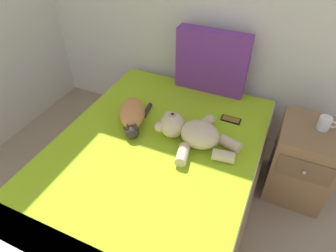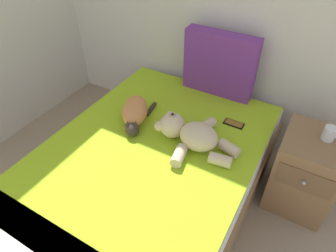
{
  "view_description": "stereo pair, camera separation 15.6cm",
  "coord_description": "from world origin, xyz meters",
  "px_view_note": "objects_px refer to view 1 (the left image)",
  "views": [
    {
      "loc": [
        2.23,
        1.9,
        1.9
      ],
      "look_at": [
        1.6,
        3.32,
        0.59
      ],
      "focal_mm": 31.28,
      "sensor_mm": 36.0,
      "label": 1
    },
    {
      "loc": [
        2.37,
        1.97,
        1.9
      ],
      "look_at": [
        1.6,
        3.32,
        0.59
      ],
      "focal_mm": 31.28,
      "sensor_mm": 36.0,
      "label": 2
    }
  ],
  "objects_px": {
    "cell_phone": "(231,119)",
    "mug": "(325,123)",
    "teddy_bear": "(192,133)",
    "patterned_cushion": "(212,62)",
    "nightstand": "(302,161)",
    "bed": "(150,179)",
    "cat": "(132,115)"
  },
  "relations": [
    {
      "from": "cat",
      "to": "mug",
      "type": "bearing_deg",
      "value": 15.42
    },
    {
      "from": "patterned_cushion",
      "to": "nightstand",
      "type": "height_order",
      "value": "patterned_cushion"
    },
    {
      "from": "nightstand",
      "to": "cat",
      "type": "bearing_deg",
      "value": -165.81
    },
    {
      "from": "patterned_cushion",
      "to": "teddy_bear",
      "type": "xyz_separation_m",
      "value": [
        0.1,
        -0.69,
        -0.18
      ]
    },
    {
      "from": "bed",
      "to": "mug",
      "type": "relative_size",
      "value": 16.85
    },
    {
      "from": "patterned_cushion",
      "to": "teddy_bear",
      "type": "bearing_deg",
      "value": -82.16
    },
    {
      "from": "bed",
      "to": "patterned_cushion",
      "type": "distance_m",
      "value": 1.07
    },
    {
      "from": "cell_phone",
      "to": "mug",
      "type": "xyz_separation_m",
      "value": [
        0.61,
        0.03,
        0.15
      ]
    },
    {
      "from": "bed",
      "to": "nightstand",
      "type": "xyz_separation_m",
      "value": [
        0.97,
        0.57,
        0.06
      ]
    },
    {
      "from": "patterned_cushion",
      "to": "cell_phone",
      "type": "distance_m",
      "value": 0.52
    },
    {
      "from": "cat",
      "to": "cell_phone",
      "type": "xyz_separation_m",
      "value": [
        0.67,
        0.33,
        -0.07
      ]
    },
    {
      "from": "mug",
      "to": "teddy_bear",
      "type": "bearing_deg",
      "value": -155.07
    },
    {
      "from": "cell_phone",
      "to": "mug",
      "type": "height_order",
      "value": "mug"
    },
    {
      "from": "cell_phone",
      "to": "nightstand",
      "type": "height_order",
      "value": "nightstand"
    },
    {
      "from": "patterned_cushion",
      "to": "teddy_bear",
      "type": "relative_size",
      "value": 0.99
    },
    {
      "from": "teddy_bear",
      "to": "nightstand",
      "type": "xyz_separation_m",
      "value": [
        0.76,
        0.33,
        -0.28
      ]
    },
    {
      "from": "cell_phone",
      "to": "nightstand",
      "type": "relative_size",
      "value": 0.24
    },
    {
      "from": "teddy_bear",
      "to": "nightstand",
      "type": "distance_m",
      "value": 0.87
    },
    {
      "from": "bed",
      "to": "patterned_cushion",
      "type": "height_order",
      "value": "patterned_cushion"
    },
    {
      "from": "teddy_bear",
      "to": "patterned_cushion",
      "type": "bearing_deg",
      "value": 97.84
    },
    {
      "from": "teddy_bear",
      "to": "mug",
      "type": "distance_m",
      "value": 0.89
    },
    {
      "from": "nightstand",
      "to": "mug",
      "type": "bearing_deg",
      "value": 41.65
    },
    {
      "from": "cell_phone",
      "to": "patterned_cushion",
      "type": "bearing_deg",
      "value": 129.68
    },
    {
      "from": "cat",
      "to": "mug",
      "type": "distance_m",
      "value": 1.33
    },
    {
      "from": "patterned_cushion",
      "to": "cell_phone",
      "type": "xyz_separation_m",
      "value": [
        0.29,
        -0.35,
        -0.26
      ]
    },
    {
      "from": "nightstand",
      "to": "patterned_cushion",
      "type": "bearing_deg",
      "value": 157.12
    },
    {
      "from": "bed",
      "to": "cat",
      "type": "bearing_deg",
      "value": 135.84
    },
    {
      "from": "nightstand",
      "to": "mug",
      "type": "distance_m",
      "value": 0.36
    },
    {
      "from": "teddy_bear",
      "to": "mug",
      "type": "relative_size",
      "value": 4.96
    },
    {
      "from": "cell_phone",
      "to": "teddy_bear",
      "type": "bearing_deg",
      "value": -118.9
    },
    {
      "from": "bed",
      "to": "cat",
      "type": "distance_m",
      "value": 0.49
    },
    {
      "from": "nightstand",
      "to": "teddy_bear",
      "type": "bearing_deg",
      "value": -156.3
    }
  ]
}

